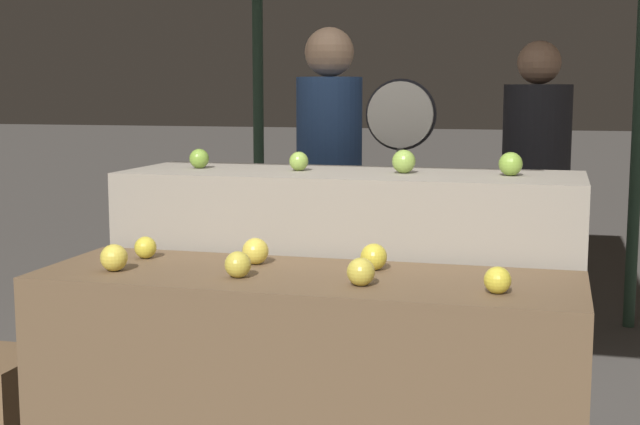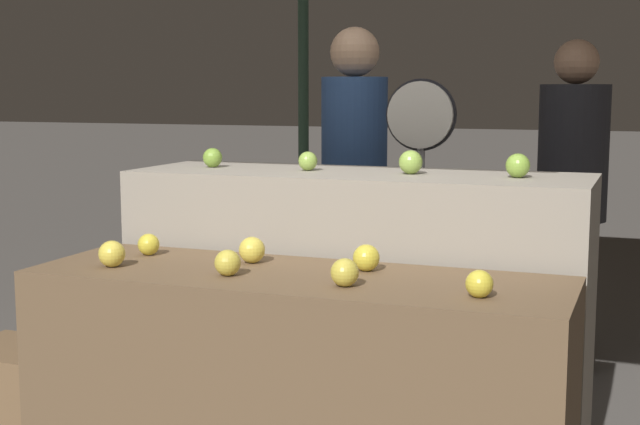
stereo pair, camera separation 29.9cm
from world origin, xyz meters
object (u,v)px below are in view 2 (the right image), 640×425
Objects in this scene: person_customer_left at (572,182)px; wooden_crate_side at (14,392)px; produce_scale at (420,173)px; person_vendor_at_scale at (354,181)px.

wooden_crate_side is (-2.04, -1.75, -0.78)m from person_customer_left.
produce_scale is 0.86× the size of person_vendor_at_scale.
person_vendor_at_scale reaches higher than person_customer_left.
wooden_crate_side is (-1.50, -0.79, -0.89)m from produce_scale.
person_vendor_at_scale is at bearing 41.69° from person_customer_left.
person_vendor_at_scale reaches higher than wooden_crate_side.
wooden_crate_side is at bearing -152.16° from produce_scale.
person_customer_left is at bearing -126.12° from person_vendor_at_scale.
person_vendor_at_scale is at bearing 42.56° from wooden_crate_side.
person_customer_left reaches higher than wooden_crate_side.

